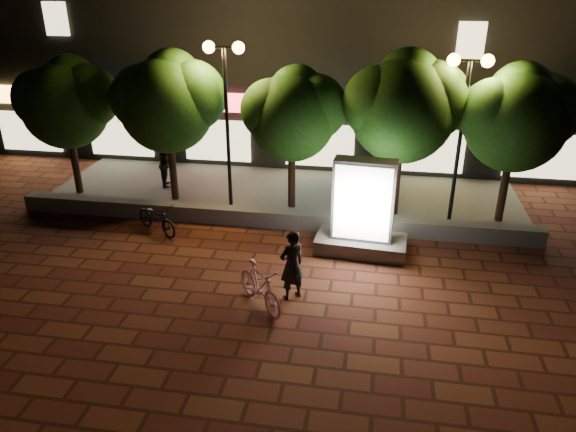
% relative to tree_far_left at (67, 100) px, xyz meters
% --- Properties ---
extents(ground, '(80.00, 80.00, 0.00)m').
position_rel_tree_far_left_xyz_m(ground, '(6.95, -5.46, -3.29)').
color(ground, brown).
rests_on(ground, ground).
extents(retaining_wall, '(16.00, 0.45, 0.50)m').
position_rel_tree_far_left_xyz_m(retaining_wall, '(6.95, -1.46, -3.04)').
color(retaining_wall, '#65625E').
rests_on(retaining_wall, ground).
extents(sidewalk, '(16.00, 5.00, 0.08)m').
position_rel_tree_far_left_xyz_m(sidewalk, '(6.95, 1.04, -3.25)').
color(sidewalk, '#65625E').
rests_on(sidewalk, ground).
extents(building_block, '(28.00, 8.12, 11.30)m').
position_rel_tree_far_left_xyz_m(building_block, '(6.94, 7.53, 1.70)').
color(building_block, black).
rests_on(building_block, ground).
extents(tree_far_left, '(3.36, 2.80, 4.63)m').
position_rel_tree_far_left_xyz_m(tree_far_left, '(0.00, 0.00, 0.00)').
color(tree_far_left, black).
rests_on(tree_far_left, sidewalk).
extents(tree_left, '(3.60, 3.00, 4.89)m').
position_rel_tree_far_left_xyz_m(tree_left, '(3.50, 0.00, 0.15)').
color(tree_left, black).
rests_on(tree_left, sidewalk).
extents(tree_mid, '(3.24, 2.70, 4.50)m').
position_rel_tree_far_left_xyz_m(tree_mid, '(7.50, -0.00, -0.08)').
color(tree_mid, black).
rests_on(tree_mid, sidewalk).
extents(tree_right, '(3.72, 3.10, 5.07)m').
position_rel_tree_far_left_xyz_m(tree_right, '(10.80, 0.00, 0.27)').
color(tree_right, black).
rests_on(tree_right, sidewalk).
extents(tree_far_right, '(3.48, 2.90, 4.76)m').
position_rel_tree_far_left_xyz_m(tree_far_right, '(14.00, 0.00, 0.08)').
color(tree_far_right, black).
rests_on(tree_far_right, sidewalk).
extents(street_lamp_left, '(1.26, 0.36, 5.18)m').
position_rel_tree_far_left_xyz_m(street_lamp_left, '(5.45, -0.26, 0.74)').
color(street_lamp_left, black).
rests_on(street_lamp_left, sidewalk).
extents(street_lamp_right, '(1.26, 0.36, 4.98)m').
position_rel_tree_far_left_xyz_m(street_lamp_right, '(12.45, -0.26, 0.60)').
color(street_lamp_right, black).
rests_on(street_lamp_right, sidewalk).
extents(ad_kiosk, '(2.55, 1.42, 2.67)m').
position_rel_tree_far_left_xyz_m(ad_kiosk, '(9.81, -2.67, -2.22)').
color(ad_kiosk, '#65625E').
rests_on(ad_kiosk, ground).
extents(scooter_pink, '(1.59, 1.68, 1.09)m').
position_rel_tree_far_left_xyz_m(scooter_pink, '(7.64, -5.81, -2.75)').
color(scooter_pink, '#F6A3BE').
rests_on(scooter_pink, ground).
extents(rider, '(0.76, 0.74, 1.76)m').
position_rel_tree_far_left_xyz_m(rider, '(8.30, -5.29, -2.41)').
color(rider, black).
rests_on(rider, ground).
extents(scooter_parked, '(1.79, 1.44, 0.91)m').
position_rel_tree_far_left_xyz_m(scooter_parked, '(3.79, -2.46, -2.84)').
color(scooter_parked, black).
rests_on(scooter_parked, ground).
extents(pedestrian, '(0.80, 0.91, 1.58)m').
position_rel_tree_far_left_xyz_m(pedestrian, '(2.77, 1.10, -2.42)').
color(pedestrian, black).
rests_on(pedestrian, sidewalk).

